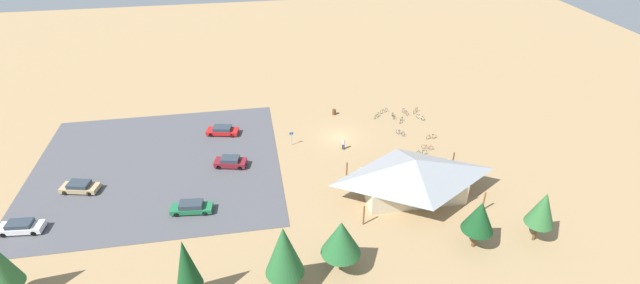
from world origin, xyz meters
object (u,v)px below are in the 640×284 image
Objects in this scene: car_red_back_corner at (223,130)px; pine_far_west at (284,251)px; visitor_near_lot at (343,144)px; bicycle_green_near_porch at (401,120)px; car_maroon_far_end at (230,162)px; bicycle_blue_front_row at (400,133)px; bicycle_black_yard_center at (393,116)px; car_white_end_stall at (21,227)px; bike_pavilion at (413,175)px; lot_sign at (291,136)px; bicycle_green_edge_south at (377,116)px; bicycle_white_edge_north at (420,117)px; bicycle_red_trailside at (427,147)px; bicycle_silver_yard_right at (384,111)px; pine_mideast at (543,209)px; pine_east at (186,264)px; pine_far_east at (341,238)px; trash_bin at (334,112)px; bicycle_purple_lone_west at (405,112)px; bicycle_orange_lone_east at (431,137)px; pine_west at (480,216)px; bicycle_yellow_yard_left at (416,111)px; bicycle_teal_mid_cluster at (421,153)px; car_green_near_entry at (192,207)px; car_tan_aisle_side at (80,187)px.

pine_far_west is at bearing 101.31° from car_red_back_corner.
bicycle_green_near_porch is at bearing -149.69° from visitor_near_lot.
bicycle_blue_front_row is at bearing -170.63° from car_maroon_far_end.
bicycle_blue_front_row is 0.78× the size of bicycle_black_yard_center.
bike_pavilion is at bearing 178.93° from car_white_end_stall.
pine_far_west is 5.51× the size of bicycle_green_near_porch.
lot_sign is 15.62m from bicycle_green_edge_south.
bicycle_red_trailside is at bearing 76.15° from bicycle_white_edge_north.
bicycle_silver_yard_right is (-2.82, -21.41, -2.61)m from bike_pavilion.
pine_mideast is 4.33× the size of bicycle_white_edge_north.
pine_far_east is (-14.45, -1.28, -0.36)m from pine_east.
trash_bin is at bearing -16.78° from bicycle_white_edge_north.
pine_far_east is (11.22, 10.56, 1.31)m from bike_pavilion.
pine_far_east is 3.67× the size of bicycle_black_yard_center.
visitor_near_lot reaches higher than bicycle_green_edge_south.
bicycle_purple_lone_west is 54.67m from car_white_end_stall.
pine_west is at bearing 80.00° from bicycle_orange_lone_east.
bicycle_yellow_yard_left is (-24.84, -32.70, -4.69)m from pine_far_west.
trash_bin is 0.56× the size of bicycle_orange_lone_east.
bicycle_teal_mid_cluster is (3.60, 12.34, 0.03)m from bicycle_yellow_yard_left.
bicycle_silver_yard_right is (-1.61, -1.44, 0.01)m from bicycle_green_edge_south.
car_green_near_entry is (34.45, 17.15, 0.38)m from bicycle_white_edge_north.
pine_far_west is 31.23m from car_white_end_stall.
pine_far_west is 39.21m from bicycle_silver_yard_right.
car_white_end_stall is (21.88, 17.96, 0.03)m from car_red_back_corner.
pine_far_west is 5.88× the size of bicycle_blue_front_row.
pine_east is 39.08m from bicycle_blue_front_row.
car_maroon_far_end is at bearing 24.84° from bicycle_silver_yard_right.
pine_east is 1.52× the size of car_white_end_stall.
lot_sign is 28.93m from pine_east.
bicycle_green_edge_south reaches higher than bicycle_blue_front_row.
bicycle_green_near_porch is (-3.43, 2.05, 0.01)m from bicycle_green_edge_south.
trash_bin is 13.80m from bicycle_white_edge_north.
bike_pavilion is at bearing -144.28° from pine_far_west.
pine_far_west is 4.38× the size of bicycle_teal_mid_cluster.
lot_sign is 1.30× the size of bicycle_black_yard_center.
bicycle_black_yard_center is at bearing -101.05° from bike_pavilion.
pine_mideast is 1.02× the size of pine_far_east.
pine_far_west is 8.79m from pine_east.
car_tan_aisle_side reaches higher than bicycle_yellow_yard_left.
car_tan_aisle_side is at bearing 6.80° from visitor_near_lot.
bicycle_red_trailside is 12.03m from visitor_near_lot.
bicycle_green_edge_south is 0.77× the size of bicycle_red_trailside.
car_red_back_corner is at bearing -94.82° from pine_east.
bike_pavilion reaches higher than bicycle_purple_lone_west.
pine_far_east reaches higher than trash_bin.
pine_west is 47.43m from car_tan_aisle_side.
pine_west reaches higher than trash_bin.
pine_far_west is 40.09m from bicycle_purple_lone_west.
car_tan_aisle_side is at bearing 2.42° from bicycle_red_trailside.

